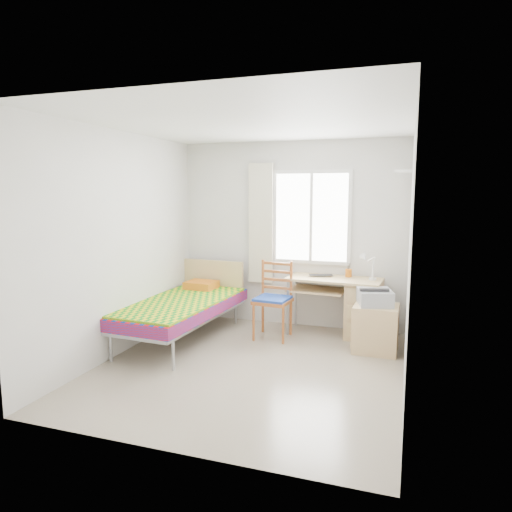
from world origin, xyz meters
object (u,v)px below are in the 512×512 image
at_px(printer, 375,297).
at_px(desk, 359,306).
at_px(cabinet, 375,328).
at_px(chair, 274,295).
at_px(bed, 183,306).

bearing_deg(printer, desk, 101.83).
bearing_deg(cabinet, chair, 174.86).
relative_size(bed, chair, 2.11).
bearing_deg(desk, cabinet, -59.44).
distance_m(bed, chair, 1.19).
bearing_deg(chair, desk, 24.60).
xyz_separation_m(bed, chair, (1.10, 0.45, 0.13)).
height_order(bed, desk, bed).
relative_size(bed, printer, 4.13).
bearing_deg(desk, bed, -155.20).
bearing_deg(cabinet, bed, -171.61).
relative_size(desk, cabinet, 2.24).
height_order(bed, cabinet, bed).
xyz_separation_m(chair, cabinet, (1.30, -0.15, -0.28)).
xyz_separation_m(desk, chair, (-1.05, -0.36, 0.15)).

